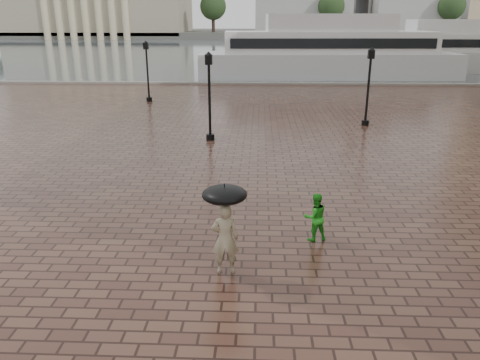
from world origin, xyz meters
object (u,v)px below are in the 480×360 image
object	(u,v)px
adult_pedestrian	(225,239)
ferry_far	(459,50)
street_lamps	(234,83)
child_pedestrian	(315,217)
ferry_near	(328,52)

from	to	relation	value
adult_pedestrian	ferry_far	distance (m)	54.37
street_lamps	child_pedestrian	size ratio (longest dim) A/B	10.77
adult_pedestrian	street_lamps	bearing A→B (deg)	-91.84
adult_pedestrian	child_pedestrian	xyz separation A→B (m)	(2.45, 1.97, -0.22)
child_pedestrian	ferry_far	world-z (taller)	ferry_far
child_pedestrian	street_lamps	bearing A→B (deg)	-95.77
street_lamps	ferry_far	xyz separation A→B (m)	(25.39, 29.45, 0.14)
adult_pedestrian	ferry_near	distance (m)	42.30
adult_pedestrian	ferry_far	xyz separation A→B (m)	(24.62, 48.46, 1.52)
street_lamps	adult_pedestrian	bearing A→B (deg)	-87.66
street_lamps	child_pedestrian	bearing A→B (deg)	-79.27
ferry_far	ferry_near	bearing A→B (deg)	-157.91
child_pedestrian	ferry_near	bearing A→B (deg)	-114.56
adult_pedestrian	ferry_near	size ratio (longest dim) A/B	0.07
ferry_near	ferry_far	distance (m)	17.97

